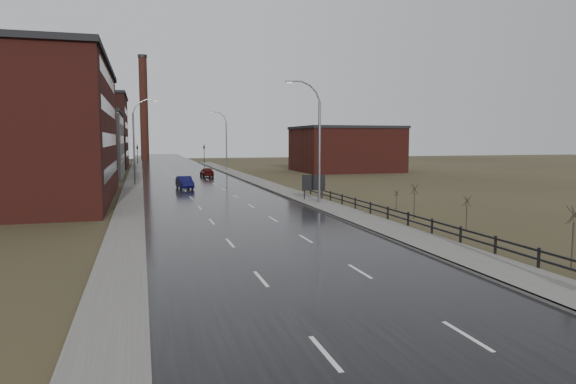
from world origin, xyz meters
TOP-DOWN VIEW (x-y plane):
  - road at (0.00, 60.00)m, footprint 14.00×300.00m
  - sidewalk_right at (8.60, 35.00)m, footprint 3.20×180.00m
  - curb_right at (7.08, 35.00)m, footprint 0.16×180.00m
  - sidewalk_left at (-8.20, 60.00)m, footprint 2.40×260.00m
  - warehouse_mid at (-17.99, 78.00)m, footprint 16.32×20.40m
  - warehouse_far at (-22.99, 108.00)m, footprint 26.52×24.48m
  - building_right at (30.30, 82.00)m, footprint 18.36×16.32m
  - smokestack at (-6.00, 150.00)m, footprint 2.70×2.70m
  - streetlight_right_mid at (8.50, 36.00)m, footprint 3.36×0.28m
  - streetlight_left at (-7.70, 62.00)m, footprint 3.36×0.28m
  - streetlight_right_far at (8.50, 90.00)m, footprint 3.36×0.28m
  - guardrail at (10.30, 18.31)m, footprint 0.10×53.05m
  - shrub_c at (11.93, 9.75)m, footprint 0.71×0.75m
  - shrub_d at (13.36, 19.82)m, footprint 0.56×0.59m
  - shrub_e at (12.76, 25.52)m, footprint 0.63×0.66m
  - shrub_f at (13.86, 30.43)m, footprint 0.41×0.43m
  - billboard at (9.10, 38.51)m, footprint 2.40×0.17m
  - traffic_light_left at (-8.00, 120.00)m, footprint 0.58×2.73m
  - traffic_light_right at (8.00, 120.00)m, footprint 0.58×2.73m
  - car_near at (-2.10, 54.43)m, footprint 2.00×4.69m
  - car_far at (3.03, 74.18)m, footprint 1.98×4.52m

SIDE VIEW (x-z plane):
  - road at x=0.00m, z-range 0.00..0.06m
  - sidewalk_left at x=-8.20m, z-range 0.00..0.12m
  - sidewalk_right at x=8.60m, z-range 0.00..0.18m
  - curb_right at x=7.08m, z-range 0.00..0.18m
  - guardrail at x=10.30m, z-range 0.16..1.26m
  - car_near at x=-2.10m, z-range 0.00..1.50m
  - car_far at x=3.03m, z-range 0.00..1.51m
  - shrub_f at x=13.86m, z-range 0.05..1.74m
  - shrub_d at x=13.36m, z-range 0.07..2.42m
  - shrub_e at x=12.76m, z-range 0.08..2.75m
  - shrub_c at x=11.93m, z-range 0.10..3.11m
  - billboard at x=9.10m, z-range 0.45..3.04m
  - building_right at x=30.30m, z-range 0.01..8.51m
  - traffic_light_left at x=-8.00m, z-range 1.95..7.25m
  - traffic_light_right at x=8.00m, z-range 1.95..7.25m
  - warehouse_mid at x=-17.99m, z-range 0.01..10.51m
  - streetlight_right_mid at x=8.50m, z-range 0.16..11.51m
  - streetlight_left at x=-7.70m, z-range 0.16..11.51m
  - streetlight_right_far at x=8.50m, z-range 0.16..11.51m
  - warehouse_far at x=-22.99m, z-range 0.01..15.51m
  - smokestack at x=-6.00m, z-range 0.15..30.85m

